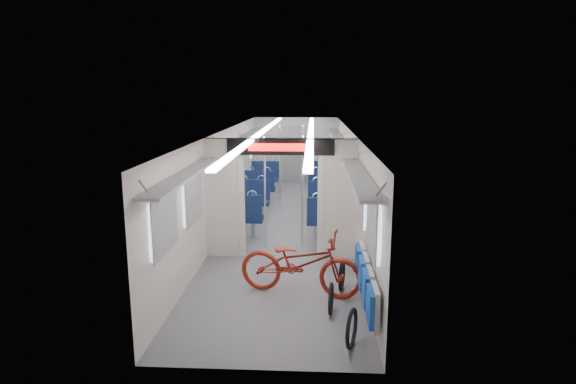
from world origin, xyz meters
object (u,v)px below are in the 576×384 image
object	(u,v)px
bicycle	(300,263)
bike_hoop_c	(342,277)
seat_bay_far_right	(324,180)
seat_bay_near_left	(248,205)
stanchion_far_right	(302,169)
stanchion_near_left	(265,193)
flip_bench	(366,281)
seat_bay_far_left	(262,180)
stanchion_far_left	(280,169)
stanchion_near_right	(302,192)
bike_hoop_a	(352,330)
bike_hoop_b	(331,300)
seat_bay_near_right	(327,207)

from	to	relation	value
bicycle	bike_hoop_c	size ratio (longest dim) A/B	3.85
seat_bay_far_right	seat_bay_near_left	bearing A→B (deg)	-119.34
stanchion_far_right	seat_bay_far_right	bearing A→B (deg)	69.45
stanchion_near_left	stanchion_far_right	distance (m)	3.35
flip_bench	seat_bay_far_left	xyz separation A→B (m)	(-2.29, 8.10, -0.05)
bike_hoop_c	stanchion_near_left	world-z (taller)	stanchion_near_left
stanchion_far_left	stanchion_near_right	bearing A→B (deg)	-77.51
seat_bay_near_left	stanchion_near_left	xyz separation A→B (m)	(0.58, -1.60, 0.61)
bike_hoop_a	stanchion_near_left	bearing A→B (deg)	110.56
flip_bench	bike_hoop_c	size ratio (longest dim) A/B	4.14
bike_hoop_b	seat_bay_near_right	world-z (taller)	seat_bay_near_right
seat_bay_near_right	seat_bay_far_right	xyz separation A→B (m)	(-0.00, 3.47, 0.01)
bike_hoop_a	stanchion_near_right	xyz separation A→B (m)	(-0.71, 4.08, 0.91)
seat_bay_near_left	seat_bay_far_right	bearing A→B (deg)	60.66
bicycle	bike_hoop_b	world-z (taller)	bicycle
seat_bay_far_right	stanchion_near_left	distance (m)	5.13
stanchion_near_left	bike_hoop_b	bearing A→B (deg)	-67.39
stanchion_near_right	seat_bay_near_left	bearing A→B (deg)	133.17
seat_bay_near_left	stanchion_far_right	size ratio (longest dim) A/B	0.88
bike_hoop_b	stanchion_near_left	bearing A→B (deg)	112.61
stanchion_near_right	stanchion_far_left	xyz separation A→B (m)	(-0.66, 2.96, 0.00)
seat_bay_far_right	bicycle	bearing A→B (deg)	-94.10
bike_hoop_b	stanchion_far_right	world-z (taller)	stanchion_far_right
flip_bench	seat_bay_far_left	world-z (taller)	seat_bay_far_left
seat_bay_far_left	stanchion_near_right	world-z (taller)	stanchion_near_right
flip_bench	bike_hoop_c	distance (m)	1.10
bike_hoop_b	seat_bay_near_right	distance (m)	4.44
seat_bay_near_right	seat_bay_far_right	distance (m)	3.47
seat_bay_far_left	stanchion_near_right	xyz separation A→B (m)	(1.33, -4.80, 0.62)
seat_bay_far_right	stanchion_far_right	distance (m)	1.86
flip_bench	seat_bay_near_right	distance (m)	4.60
seat_bay_near_right	seat_bay_far_left	bearing A→B (deg)	118.00
seat_bay_near_right	seat_bay_far_left	xyz separation A→B (m)	(-1.87, 3.52, 0.00)
bike_hoop_a	stanchion_near_right	size ratio (longest dim) A/B	0.23
flip_bench	stanchion_far_right	distance (m)	6.52
bike_hoop_c	stanchion_far_right	distance (m)	5.53
seat_bay_far_right	stanchion_far_left	distance (m)	2.23
bicycle	bike_hoop_c	distance (m)	0.75
bicycle	seat_bay_far_right	size ratio (longest dim) A/B	0.95
flip_bench	bike_hoop_a	world-z (taller)	flip_bench
bike_hoop_c	stanchion_far_left	world-z (taller)	stanchion_far_left
seat_bay_far_right	stanchion_near_right	xyz separation A→B (m)	(-0.54, -4.74, 0.61)
seat_bay_near_left	seat_bay_far_right	world-z (taller)	seat_bay_far_right
bicycle	stanchion_far_left	xyz separation A→B (m)	(-0.68, 5.42, 0.64)
bicycle	seat_bay_near_right	bearing A→B (deg)	4.93
bike_hoop_b	bike_hoop_c	world-z (taller)	bike_hoop_c
bike_hoop_c	seat_bay_far_left	xyz separation A→B (m)	(-2.02, 7.09, 0.30)
stanchion_near_right	stanchion_far_right	distance (m)	3.10
stanchion_near_right	bike_hoop_b	bearing A→B (deg)	-81.17
bike_hoop_a	stanchion_far_left	bearing A→B (deg)	101.01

